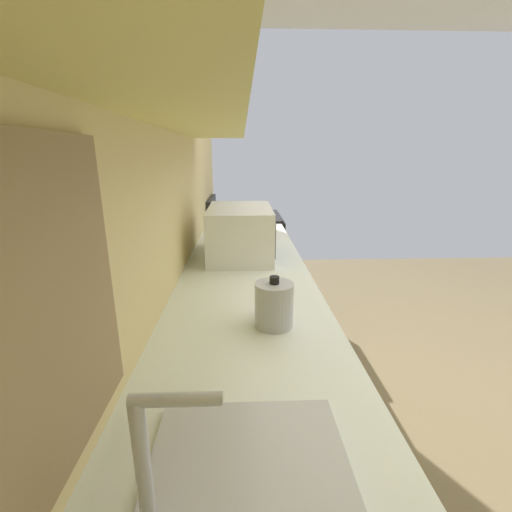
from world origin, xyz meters
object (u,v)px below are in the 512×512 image
bowl (257,232)px  microwave (240,232)px  kettle (274,304)px  oven_range (246,263)px

bowl → microwave: bearing=166.6°
microwave → bowl: bearing=-13.4°
bowl → kettle: (-1.33, -0.00, 0.05)m
microwave → bowl: microwave is taller
oven_range → microwave: bearing=178.1°
oven_range → bowl: size_ratio=8.89×
microwave → bowl: size_ratio=4.33×
bowl → kettle: kettle is taller
kettle → microwave: bearing=7.7°
oven_range → kettle: (-2.10, -0.07, 0.52)m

